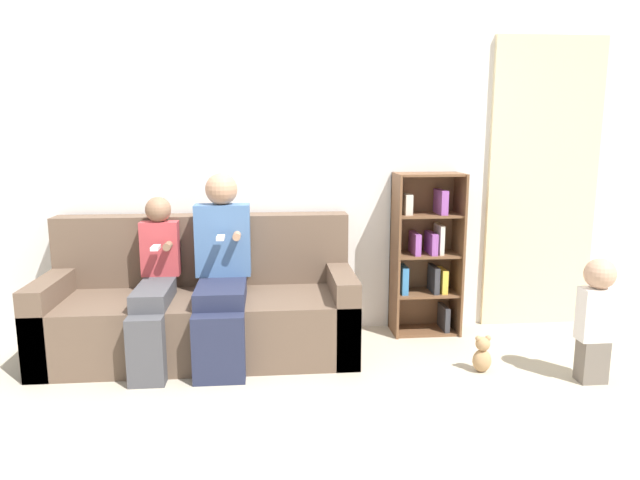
% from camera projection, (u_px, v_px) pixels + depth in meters
% --- Properties ---
extents(ground_plane, '(14.00, 14.00, 0.00)m').
position_uv_depth(ground_plane, '(253.00, 380.00, 3.54)').
color(ground_plane, '#B2A893').
extents(back_wall, '(10.00, 0.06, 2.55)m').
position_uv_depth(back_wall, '(252.00, 165.00, 4.24)').
color(back_wall, silver).
rests_on(back_wall, ground_plane).
extents(curtain_panel, '(0.87, 0.04, 2.23)m').
position_uv_depth(curtain_panel, '(542.00, 185.00, 4.42)').
color(curtain_panel, beige).
rests_on(curtain_panel, ground_plane).
extents(couch, '(2.09, 0.83, 0.93)m').
position_uv_depth(couch, '(202.00, 308.00, 3.96)').
color(couch, brown).
rests_on(couch, ground_plane).
extents(adult_seated, '(0.37, 0.75, 1.24)m').
position_uv_depth(adult_seated, '(221.00, 266.00, 3.78)').
color(adult_seated, '#232842').
rests_on(adult_seated, ground_plane).
extents(child_seated, '(0.26, 0.76, 1.08)m').
position_uv_depth(child_seated, '(154.00, 283.00, 3.72)').
color(child_seated, '#47474C').
rests_on(child_seated, ground_plane).
extents(toddler_standing, '(0.20, 0.18, 0.78)m').
position_uv_depth(toddler_standing, '(596.00, 314.00, 3.45)').
color(toddler_standing, '#70665B').
rests_on(toddler_standing, ground_plane).
extents(bookshelf, '(0.50, 0.30, 1.22)m').
position_uv_depth(bookshelf, '(426.00, 254.00, 4.32)').
color(bookshelf, brown).
rests_on(bookshelf, ground_plane).
extents(teddy_bear, '(0.12, 0.10, 0.24)m').
position_uv_depth(teddy_bear, '(482.00, 355.00, 3.65)').
color(teddy_bear, tan).
rests_on(teddy_bear, ground_plane).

